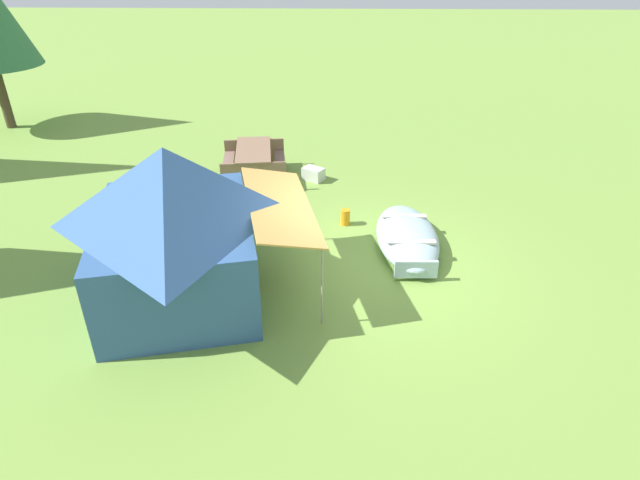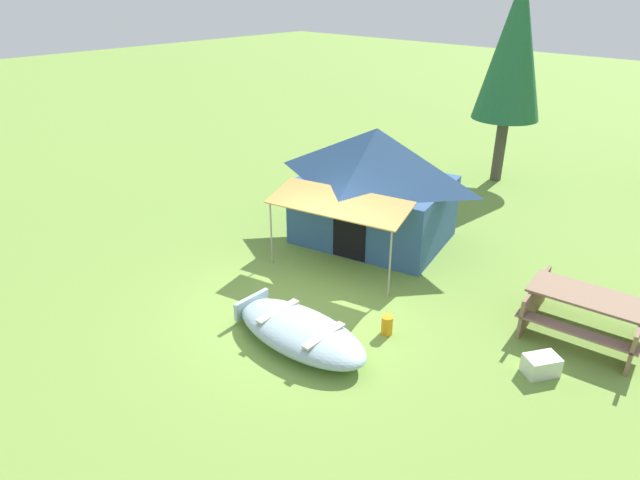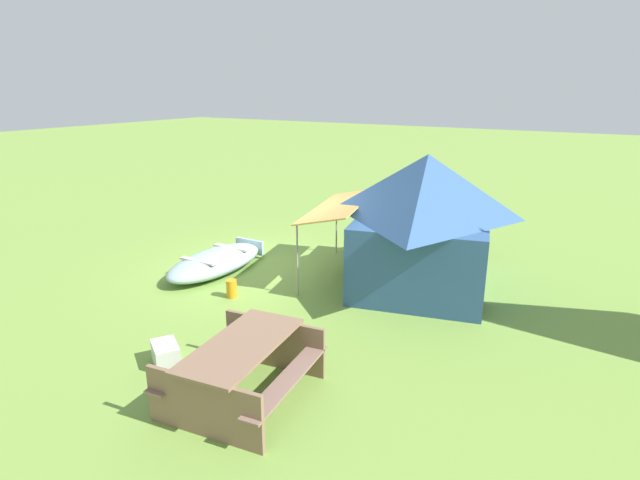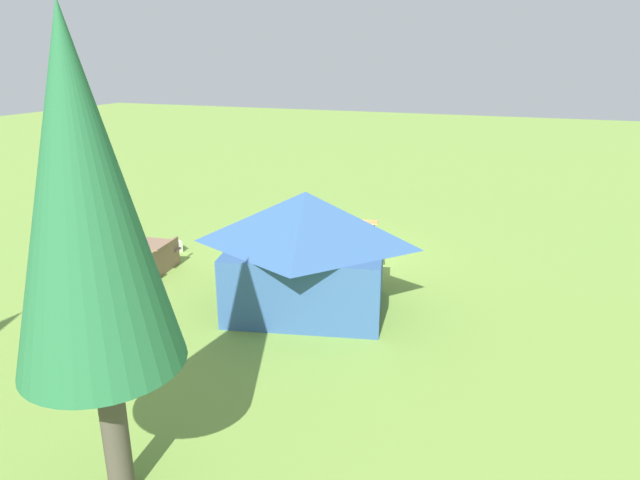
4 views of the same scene
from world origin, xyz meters
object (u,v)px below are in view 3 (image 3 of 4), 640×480
(cooler_box, at_px, (166,354))
(fuel_can, at_px, (232,289))
(picnic_table, at_px, (242,364))
(beached_rowboat, at_px, (216,261))
(canvas_cabin_tent, at_px, (424,218))

(cooler_box, relative_size, fuel_can, 1.51)
(fuel_can, bearing_deg, picnic_table, 42.95)
(beached_rowboat, distance_m, picnic_table, 4.81)
(beached_rowboat, bearing_deg, picnic_table, 46.08)
(canvas_cabin_tent, bearing_deg, picnic_table, -6.38)
(picnic_table, relative_size, cooler_box, 3.95)
(beached_rowboat, bearing_deg, fuel_can, 53.01)
(beached_rowboat, distance_m, fuel_can, 1.51)
(beached_rowboat, xyz_separation_m, canvas_cabin_tent, (-1.63, 4.02, 1.12))
(beached_rowboat, xyz_separation_m, fuel_can, (0.90, 1.20, -0.06))
(picnic_table, bearing_deg, cooler_box, -92.64)
(canvas_cabin_tent, xyz_separation_m, fuel_can, (2.53, -2.82, -1.18))
(cooler_box, bearing_deg, picnic_table, 87.36)
(fuel_can, bearing_deg, canvas_cabin_tent, 131.96)
(beached_rowboat, relative_size, picnic_table, 1.30)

